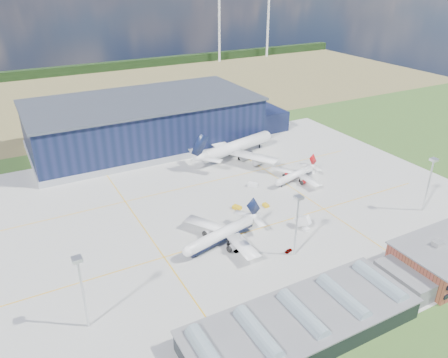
% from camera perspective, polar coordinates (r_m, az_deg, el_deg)
% --- Properties ---
extents(ground, '(600.00, 600.00, 0.00)m').
position_cam_1_polar(ground, '(170.90, 0.37, -5.65)').
color(ground, '#2E5720').
rests_on(ground, ground).
extents(apron, '(220.00, 160.00, 0.08)m').
position_cam_1_polar(apron, '(178.49, -1.18, -4.16)').
color(apron, '#9E9D99').
rests_on(apron, ground).
extents(farmland, '(600.00, 220.00, 0.01)m').
position_cam_1_polar(farmland, '(365.82, -16.73, 10.61)').
color(farmland, olive).
rests_on(farmland, ground).
extents(treeline, '(600.00, 8.00, 8.00)m').
position_cam_1_polar(treeline, '(441.78, -19.23, 13.29)').
color(treeline, black).
rests_on(treeline, ground).
extents(hangar, '(145.00, 62.00, 26.10)m').
position_cam_1_polar(hangar, '(246.76, -9.76, 7.10)').
color(hangar, '#0F1732').
rests_on(hangar, ground).
extents(glass_concourse, '(78.00, 23.00, 8.60)m').
position_cam_1_polar(glass_concourse, '(126.37, 11.45, -17.40)').
color(glass_concourse, black).
rests_on(glass_concourse, ground).
extents(light_mast_west, '(2.60, 2.60, 23.00)m').
position_cam_1_polar(light_mast_west, '(122.86, -18.19, -12.60)').
color(light_mast_west, silver).
rests_on(light_mast_west, ground).
extents(light_mast_center, '(2.60, 2.60, 23.00)m').
position_cam_1_polar(light_mast_center, '(146.41, 9.53, -4.83)').
color(light_mast_center, silver).
rests_on(light_mast_center, ground).
extents(light_mast_east, '(2.60, 2.60, 23.00)m').
position_cam_1_polar(light_mast_east, '(190.00, 25.34, 0.34)').
color(light_mast_east, silver).
rests_on(light_mast_east, ground).
extents(airliner_navy, '(45.90, 45.31, 12.36)m').
position_cam_1_polar(airliner_navy, '(155.02, -0.44, -6.56)').
color(airliner_navy, white).
rests_on(airliner_navy, ground).
extents(airliner_red, '(36.31, 35.85, 9.75)m').
position_cam_1_polar(airliner_red, '(203.46, 9.30, 0.96)').
color(airliner_red, white).
rests_on(airliner_red, ground).
extents(airliner_widebody, '(68.26, 67.38, 18.36)m').
position_cam_1_polar(airliner_widebody, '(226.02, 1.67, 5.06)').
color(airliner_widebody, white).
rests_on(airliner_widebody, ground).
extents(gse_tug_a, '(3.39, 4.12, 1.48)m').
position_cam_1_polar(gse_tug_a, '(179.38, 1.71, -3.75)').
color(gse_tug_a, gold).
rests_on(gse_tug_a, ground).
extents(gse_tug_b, '(1.90, 2.83, 1.22)m').
position_cam_1_polar(gse_tug_b, '(182.02, 5.47, -3.44)').
color(gse_tug_b, gold).
rests_on(gse_tug_b, ground).
extents(gse_cart_a, '(2.56, 3.27, 1.25)m').
position_cam_1_polar(gse_cart_a, '(214.87, 11.33, 0.93)').
color(gse_cart_a, white).
rests_on(gse_cart_a, ground).
extents(gse_van_b, '(4.22, 4.62, 1.98)m').
position_cam_1_polar(gse_van_b, '(197.66, 3.79, -0.76)').
color(gse_van_b, white).
rests_on(gse_van_b, ground).
extents(gse_van_c, '(5.18, 2.50, 2.48)m').
position_cam_1_polar(gse_van_c, '(171.51, 23.90, -7.54)').
color(gse_van_c, white).
rests_on(gse_van_c, ground).
extents(airstair, '(4.39, 6.06, 3.61)m').
position_cam_1_polar(airstair, '(169.39, 10.20, -5.70)').
color(airstair, white).
rests_on(airstair, ground).
extents(car_a, '(3.46, 2.16, 1.10)m').
position_cam_1_polar(car_a, '(155.58, 8.42, -9.24)').
color(car_a, '#99999E').
rests_on(car_a, ground).
extents(car_b, '(3.88, 1.50, 1.26)m').
position_cam_1_polar(car_b, '(154.24, 1.95, -9.24)').
color(car_b, '#99999E').
rests_on(car_b, ground).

